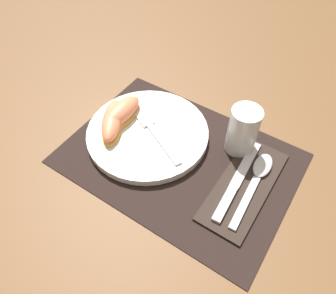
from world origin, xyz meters
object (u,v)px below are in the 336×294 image
(fork, at_px, (151,128))
(juice_glass, at_px, (242,133))
(spoon, at_px, (258,175))
(citrus_wedge_0, at_px, (121,113))
(citrus_wedge_1, at_px, (112,121))
(plate, at_px, (148,133))
(knife, at_px, (237,181))

(fork, bearing_deg, juice_glass, 21.60)
(spoon, bearing_deg, juice_glass, 142.90)
(citrus_wedge_0, bearing_deg, fork, 8.43)
(juice_glass, height_order, citrus_wedge_1, juice_glass)
(citrus_wedge_0, bearing_deg, plate, 1.20)
(knife, distance_m, spoon, 0.05)
(plate, bearing_deg, fork, 72.15)
(spoon, xyz_separation_m, citrus_wedge_1, (-0.31, -0.06, 0.02))
(juice_glass, bearing_deg, citrus_wedge_1, -156.51)
(juice_glass, xyz_separation_m, spoon, (0.06, -0.05, -0.04))
(knife, distance_m, fork, 0.21)
(plate, height_order, knife, plate)
(spoon, bearing_deg, plate, -172.88)
(plate, bearing_deg, citrus_wedge_0, -178.80)
(juice_glass, xyz_separation_m, fork, (-0.17, -0.07, -0.03))
(spoon, distance_m, citrus_wedge_0, 0.31)
(juice_glass, height_order, knife, juice_glass)
(citrus_wedge_0, relative_size, citrus_wedge_1, 0.89)
(fork, height_order, citrus_wedge_1, citrus_wedge_1)
(knife, xyz_separation_m, citrus_wedge_0, (-0.28, 0.00, 0.03))
(fork, xyz_separation_m, citrus_wedge_1, (-0.07, -0.04, 0.01))
(juice_glass, relative_size, citrus_wedge_1, 0.80)
(plate, height_order, spoon, plate)
(knife, xyz_separation_m, fork, (-0.21, 0.01, 0.01))
(spoon, relative_size, fork, 1.02)
(fork, bearing_deg, citrus_wedge_1, -152.19)
(knife, height_order, citrus_wedge_1, citrus_wedge_1)
(juice_glass, bearing_deg, spoon, -37.10)
(juice_glass, distance_m, citrus_wedge_1, 0.27)
(plate, bearing_deg, knife, -1.30)
(plate, relative_size, spoon, 1.38)
(juice_glass, xyz_separation_m, knife, (0.04, -0.08, -0.04))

